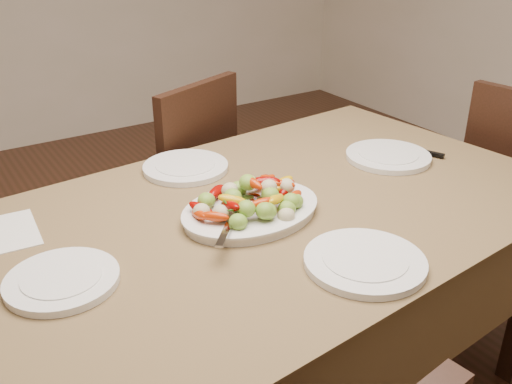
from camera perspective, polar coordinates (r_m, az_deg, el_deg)
The scene contains 11 objects.
dining_table at distance 1.78m, azimuth 0.00°, elevation -12.89°, with size 1.84×1.04×0.76m, color brown.
chair_far at distance 2.37m, azimuth -8.92°, elevation 0.20°, with size 0.42×0.42×0.95m, color black, non-canonical shape.
serving_platter at distance 1.54m, azimuth -0.51°, elevation -2.02°, with size 0.39×0.29×0.02m, color white.
roasted_vegetables at distance 1.52m, azimuth -0.52°, elevation -0.11°, with size 0.32×0.22×0.09m, color #780502, non-canonical shape.
serving_spoon at distance 1.46m, azimuth -1.65°, elevation -2.01°, with size 0.28×0.06×0.03m, color #9EA0A8, non-canonical shape.
plate_left at distance 1.34m, azimuth -18.81°, elevation -8.37°, with size 0.25×0.25×0.02m, color white.
plate_right at distance 1.96m, azimuth 13.07°, elevation 3.47°, with size 0.28×0.28×0.02m, color white.
plate_far at distance 1.84m, azimuth -7.05°, elevation 2.45°, with size 0.27×0.27×0.02m, color white.
plate_near at distance 1.36m, azimuth 10.82°, elevation -6.89°, with size 0.28×0.28×0.02m, color white.
menu_card at distance 1.60m, azimuth -23.71°, elevation -3.74°, with size 0.15×0.21×0.00m, color silver.
table_knife at distance 2.04m, azimuth 16.07°, elevation 3.98°, with size 0.02×0.20×0.01m, color #9EA0A8, non-canonical shape.
Camera 1 is at (-0.89, -1.10, 1.49)m, focal length 40.00 mm.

